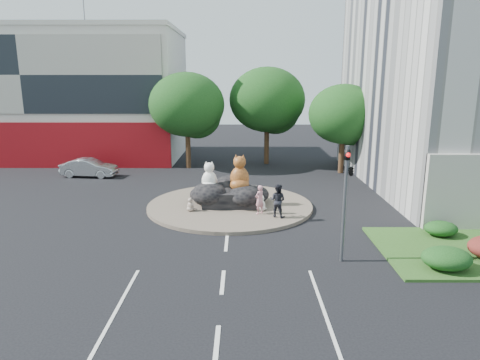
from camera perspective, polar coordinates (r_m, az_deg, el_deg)
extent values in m
plane|color=black|center=(16.90, -2.32, -13.45)|extent=(120.00, 120.00, 0.00)
cylinder|color=brown|center=(26.19, -1.35, -3.40)|extent=(10.00, 10.00, 0.20)
cube|color=silver|center=(47.01, -23.61, 10.19)|extent=(25.00, 12.00, 12.00)
cube|color=maroon|center=(41.88, -26.38, 4.16)|extent=(25.00, 0.30, 4.00)
cube|color=#B2AD9E|center=(41.46, -27.27, 12.35)|extent=(24.00, 0.15, 6.50)
cube|color=silver|center=(47.21, -24.33, 17.70)|extent=(25.20, 12.20, 0.40)
cylinder|color=#595B60|center=(48.31, -20.15, 21.15)|extent=(0.10, 0.10, 5.00)
cylinder|color=#382314|center=(37.82, -6.94, 4.41)|extent=(0.44, 0.44, 3.74)
ellipsoid|color=#123B12|center=(37.44, -7.10, 9.95)|extent=(6.46, 6.46, 5.49)
sphere|color=#123B12|center=(37.90, -5.75, 8.73)|extent=(4.25, 4.25, 4.25)
sphere|color=#123B12|center=(37.28, -8.21, 8.98)|extent=(3.74, 3.74, 3.74)
cylinder|color=#382314|center=(39.55, 3.57, 5.03)|extent=(0.44, 0.44, 3.96)
ellipsoid|color=#123B12|center=(39.19, 3.65, 10.64)|extent=(6.84, 6.84, 5.81)
sphere|color=#123B12|center=(39.79, 4.75, 9.36)|extent=(4.50, 4.50, 4.50)
sphere|color=#123B12|center=(38.89, 2.62, 9.70)|extent=(3.96, 3.96, 3.96)
cylinder|color=#382314|center=(36.53, 13.37, 3.49)|extent=(0.44, 0.44, 3.30)
ellipsoid|color=#123B12|center=(36.15, 13.64, 8.54)|extent=(5.70, 5.70, 4.84)
sphere|color=#123B12|center=(36.88, 14.62, 7.40)|extent=(3.75, 3.75, 3.75)
sphere|color=#123B12|center=(35.75, 12.60, 7.70)|extent=(3.30, 3.30, 3.30)
ellipsoid|color=#123B12|center=(19.39, 25.84, -9.37)|extent=(2.00, 1.60, 0.90)
ellipsoid|color=#123B12|center=(23.26, 25.22, -5.87)|extent=(1.60, 1.28, 0.72)
cylinder|color=#595B60|center=(18.33, 13.74, -3.27)|extent=(0.14, 0.14, 5.00)
imported|color=black|center=(17.93, 14.03, 1.95)|extent=(0.21, 0.26, 1.30)
imported|color=black|center=(18.02, 14.61, 1.32)|extent=(0.26, 1.24, 0.50)
sphere|color=red|center=(17.68, 14.25, 3.26)|extent=(0.18, 0.18, 0.18)
cylinder|color=#595B60|center=(26.38, 28.04, 3.85)|extent=(0.18, 0.18, 8.00)
cylinder|color=#595B60|center=(25.69, 26.99, 12.75)|extent=(2.00, 0.12, 0.12)
cube|color=silver|center=(25.27, 24.89, 12.74)|extent=(0.50, 0.22, 0.12)
imported|color=pink|center=(24.07, 2.62, -2.62)|extent=(0.71, 0.70, 1.64)
imported|color=black|center=(23.56, 5.05, -2.74)|extent=(1.13, 1.04, 1.86)
imported|color=#A6AAAE|center=(36.29, -19.46, 1.55)|extent=(4.57, 2.02, 1.46)
cylinder|color=black|center=(19.54, 25.17, -9.43)|extent=(0.60, 0.60, 0.71)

